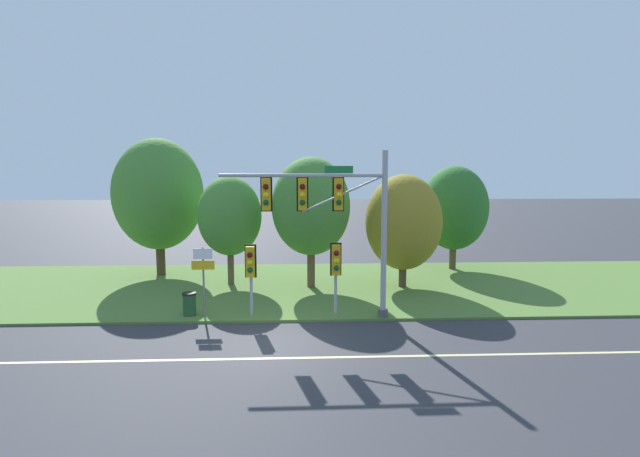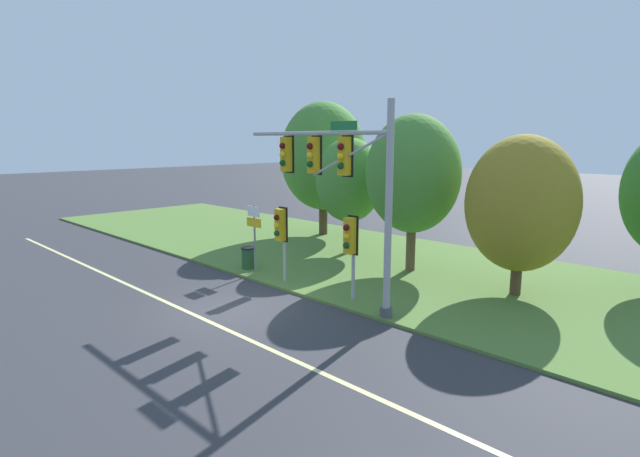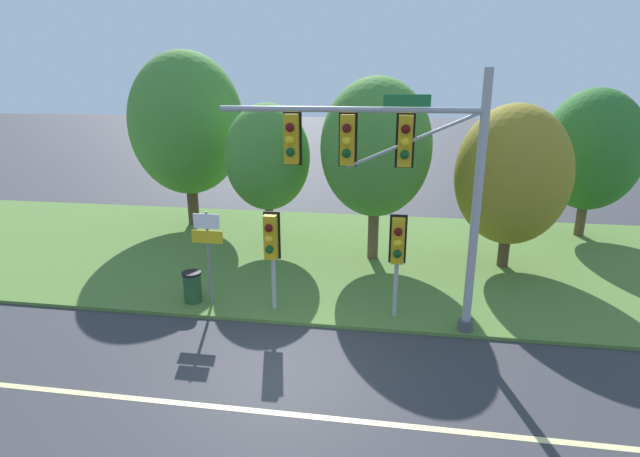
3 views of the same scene
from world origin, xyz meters
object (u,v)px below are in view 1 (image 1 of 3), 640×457
(route_sign_post, at_px, (203,270))
(tree_nearest_road, at_px, (158,194))
(pedestrian_signal_near_kerb, at_px, (336,264))
(tree_left_of_mast, at_px, (230,216))
(tree_behind_signpost, at_px, (311,207))
(traffic_signal_mast, at_px, (333,210))
(trash_bin, at_px, (189,304))
(tree_tall_centre, at_px, (454,208))
(pedestrian_signal_further_along, at_px, (250,266))
(tree_mid_verge, at_px, (404,222))

(route_sign_post, bearing_deg, tree_nearest_road, 115.71)
(pedestrian_signal_near_kerb, xyz_separation_m, tree_left_of_mast, (-4.95, 5.54, 1.41))
(route_sign_post, bearing_deg, tree_behind_signpost, 47.04)
(pedestrian_signal_near_kerb, relative_size, tree_nearest_road, 0.39)
(traffic_signal_mast, distance_m, trash_bin, 6.92)
(tree_nearest_road, xyz_separation_m, tree_tall_centre, (16.75, 0.88, -0.89))
(tree_left_of_mast, bearing_deg, tree_nearest_road, 149.01)
(tree_nearest_road, xyz_separation_m, trash_bin, (3.24, -7.90, -4.00))
(trash_bin, bearing_deg, pedestrian_signal_near_kerb, -1.64)
(traffic_signal_mast, xyz_separation_m, tree_behind_signpost, (-0.70, 5.24, -0.27))
(pedestrian_signal_further_along, bearing_deg, tree_tall_centre, 39.47)
(tree_left_of_mast, bearing_deg, tree_behind_signpost, -9.82)
(pedestrian_signal_near_kerb, height_order, tree_behind_signpost, tree_behind_signpost)
(traffic_signal_mast, height_order, pedestrian_signal_further_along, traffic_signal_mast)
(pedestrian_signal_further_along, distance_m, tree_nearest_road, 10.28)
(pedestrian_signal_further_along, height_order, tree_mid_verge, tree_mid_verge)
(traffic_signal_mast, distance_m, tree_left_of_mast, 7.67)
(pedestrian_signal_further_along, bearing_deg, tree_nearest_road, 125.05)
(pedestrian_signal_further_along, xyz_separation_m, tree_mid_verge, (7.12, 4.79, 1.16))
(pedestrian_signal_further_along, bearing_deg, pedestrian_signal_near_kerb, 1.95)
(pedestrian_signal_further_along, distance_m, trash_bin, 2.98)
(tree_nearest_road, xyz_separation_m, tree_behind_signpost, (8.28, -3.23, -0.45))
(tree_mid_verge, height_order, trash_bin, tree_mid_verge)
(route_sign_post, xyz_separation_m, tree_left_of_mast, (0.36, 5.47, 1.63))
(pedestrian_signal_near_kerb, distance_m, tree_tall_centre, 11.84)
(pedestrian_signal_near_kerb, distance_m, tree_mid_verge, 6.08)
(tree_behind_signpost, bearing_deg, tree_mid_verge, -2.09)
(trash_bin, bearing_deg, tree_tall_centre, 33.02)
(tree_behind_signpost, distance_m, trash_bin, 7.73)
(traffic_signal_mast, relative_size, tree_left_of_mast, 1.19)
(route_sign_post, xyz_separation_m, tree_behind_signpost, (4.43, 4.76, 2.16))
(traffic_signal_mast, xyz_separation_m, tree_mid_verge, (3.88, 5.07, -1.05))
(tree_behind_signpost, distance_m, tree_tall_centre, 9.43)
(traffic_signal_mast, relative_size, trash_bin, 7.08)
(tree_nearest_road, xyz_separation_m, tree_left_of_mast, (4.20, -2.52, -0.97))
(traffic_signal_mast, xyz_separation_m, pedestrian_signal_further_along, (-3.24, 0.29, -2.22))
(pedestrian_signal_further_along, height_order, route_sign_post, pedestrian_signal_further_along)
(tree_mid_verge, bearing_deg, traffic_signal_mast, -127.43)
(pedestrian_signal_near_kerb, relative_size, tree_mid_verge, 0.52)
(tree_tall_centre, height_order, trash_bin, tree_tall_centre)
(tree_left_of_mast, relative_size, tree_mid_verge, 0.98)
(pedestrian_signal_near_kerb, xyz_separation_m, tree_mid_verge, (3.72, 4.67, 1.14))
(pedestrian_signal_near_kerb, bearing_deg, tree_behind_signpost, 100.18)
(route_sign_post, relative_size, tree_nearest_road, 0.37)
(pedestrian_signal_further_along, xyz_separation_m, tree_tall_centre, (11.01, 9.07, 1.51))
(pedestrian_signal_further_along, height_order, tree_tall_centre, tree_tall_centre)
(pedestrian_signal_further_along, height_order, tree_nearest_road, tree_nearest_road)
(tree_left_of_mast, relative_size, trash_bin, 5.93)
(pedestrian_signal_near_kerb, relative_size, pedestrian_signal_further_along, 1.01)
(tree_nearest_road, bearing_deg, route_sign_post, -64.29)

